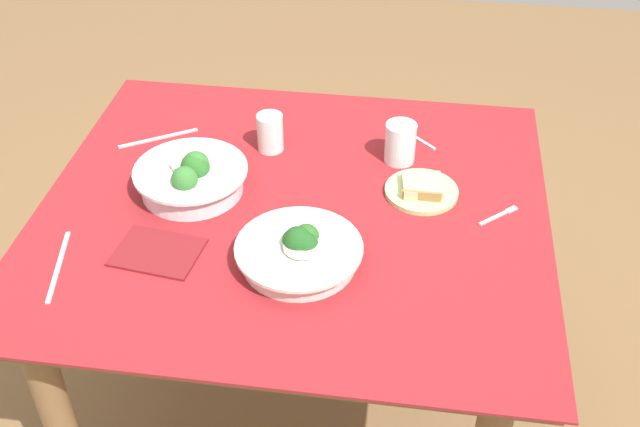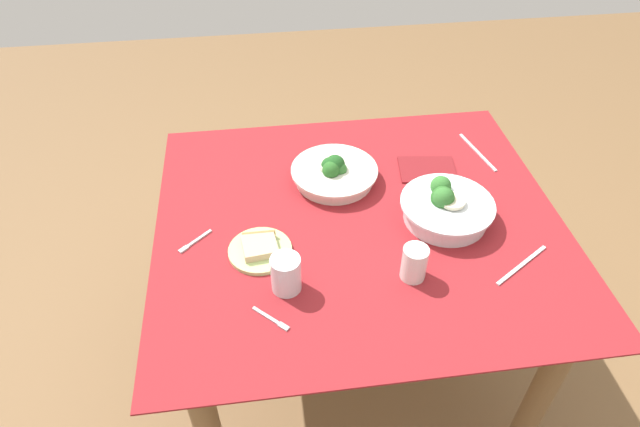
{
  "view_description": "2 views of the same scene",
  "coord_description": "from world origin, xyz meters",
  "px_view_note": "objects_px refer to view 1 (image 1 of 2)",
  "views": [
    {
      "loc": [
        0.26,
        -1.38,
        1.84
      ],
      "look_at": [
        0.07,
        -0.05,
        0.77
      ],
      "focal_mm": 43.65,
      "sensor_mm": 36.0,
      "label": 1
    },
    {
      "loc": [
        0.26,
        1.12,
        1.8
      ],
      "look_at": [
        0.11,
        -0.02,
        0.77
      ],
      "focal_mm": 30.48,
      "sensor_mm": 36.0,
      "label": 2
    }
  ],
  "objects_px": {
    "water_glass_center": "(270,132)",
    "table_knife_right": "(58,266)",
    "fork_by_far_bowl": "(500,215)",
    "napkin_folded_upper": "(158,252)",
    "bread_side_plate": "(422,190)",
    "fork_by_near_bowl": "(418,139)",
    "water_glass_side": "(400,143)",
    "broccoli_bowl_far": "(192,177)",
    "broccoli_bowl_near": "(299,251)",
    "table_knife_left": "(159,138)"
  },
  "relations": [
    {
      "from": "table_knife_left",
      "to": "fork_by_near_bowl",
      "type": "bearing_deg",
      "value": -24.37
    },
    {
      "from": "water_glass_center",
      "to": "fork_by_far_bowl",
      "type": "distance_m",
      "value": 0.6
    },
    {
      "from": "bread_side_plate",
      "to": "fork_by_far_bowl",
      "type": "height_order",
      "value": "bread_side_plate"
    },
    {
      "from": "water_glass_side",
      "to": "table_knife_right",
      "type": "xyz_separation_m",
      "value": [
        -0.68,
        -0.49,
        -0.05
      ]
    },
    {
      "from": "water_glass_center",
      "to": "fork_by_far_bowl",
      "type": "height_order",
      "value": "water_glass_center"
    },
    {
      "from": "broccoli_bowl_near",
      "to": "bread_side_plate",
      "type": "relative_size",
      "value": 1.56
    },
    {
      "from": "broccoli_bowl_near",
      "to": "fork_by_far_bowl",
      "type": "height_order",
      "value": "broccoli_bowl_near"
    },
    {
      "from": "bread_side_plate",
      "to": "table_knife_right",
      "type": "distance_m",
      "value": 0.82
    },
    {
      "from": "broccoli_bowl_near",
      "to": "napkin_folded_upper",
      "type": "bearing_deg",
      "value": -177.46
    },
    {
      "from": "water_glass_center",
      "to": "water_glass_side",
      "type": "relative_size",
      "value": 0.95
    },
    {
      "from": "water_glass_side",
      "to": "napkin_folded_upper",
      "type": "height_order",
      "value": "water_glass_side"
    },
    {
      "from": "broccoli_bowl_near",
      "to": "bread_side_plate",
      "type": "distance_m",
      "value": 0.37
    },
    {
      "from": "broccoli_bowl_near",
      "to": "napkin_folded_upper",
      "type": "xyz_separation_m",
      "value": [
        -0.3,
        -0.01,
        -0.03
      ]
    },
    {
      "from": "fork_by_near_bowl",
      "to": "broccoli_bowl_near",
      "type": "bearing_deg",
      "value": 109.4
    },
    {
      "from": "fork_by_far_bowl",
      "to": "table_knife_right",
      "type": "bearing_deg",
      "value": 156.62
    },
    {
      "from": "broccoli_bowl_far",
      "to": "napkin_folded_upper",
      "type": "height_order",
      "value": "broccoli_bowl_far"
    },
    {
      "from": "bread_side_plate",
      "to": "table_knife_right",
      "type": "bearing_deg",
      "value": -153.85
    },
    {
      "from": "table_knife_right",
      "to": "fork_by_near_bowl",
      "type": "bearing_deg",
      "value": 117.37
    },
    {
      "from": "table_knife_right",
      "to": "broccoli_bowl_near",
      "type": "bearing_deg",
      "value": 87.72
    },
    {
      "from": "bread_side_plate",
      "to": "napkin_folded_upper",
      "type": "height_order",
      "value": "bread_side_plate"
    },
    {
      "from": "broccoli_bowl_near",
      "to": "table_knife_left",
      "type": "bearing_deg",
      "value": 136.33
    },
    {
      "from": "bread_side_plate",
      "to": "water_glass_center",
      "type": "xyz_separation_m",
      "value": [
        -0.38,
        0.14,
        0.04
      ]
    },
    {
      "from": "bread_side_plate",
      "to": "table_knife_left",
      "type": "height_order",
      "value": "bread_side_plate"
    },
    {
      "from": "broccoli_bowl_far",
      "to": "broccoli_bowl_near",
      "type": "relative_size",
      "value": 0.99
    },
    {
      "from": "water_glass_center",
      "to": "napkin_folded_upper",
      "type": "xyz_separation_m",
      "value": [
        -0.16,
        -0.43,
        -0.05
      ]
    },
    {
      "from": "water_glass_center",
      "to": "water_glass_side",
      "type": "distance_m",
      "value": 0.32
    },
    {
      "from": "fork_by_near_bowl",
      "to": "table_knife_right",
      "type": "relative_size",
      "value": 0.39
    },
    {
      "from": "table_knife_left",
      "to": "fork_by_far_bowl",
      "type": "bearing_deg",
      "value": -45.14
    },
    {
      "from": "table_knife_right",
      "to": "napkin_folded_upper",
      "type": "relative_size",
      "value": 1.23
    },
    {
      "from": "broccoli_bowl_near",
      "to": "fork_by_near_bowl",
      "type": "bearing_deg",
      "value": 66.01
    },
    {
      "from": "napkin_folded_upper",
      "to": "fork_by_near_bowl",
      "type": "bearing_deg",
      "value": 44.51
    },
    {
      "from": "water_glass_side",
      "to": "fork_by_far_bowl",
      "type": "relative_size",
      "value": 1.13
    },
    {
      "from": "table_knife_left",
      "to": "table_knife_right",
      "type": "xyz_separation_m",
      "value": [
        -0.06,
        -0.5,
        0.0
      ]
    },
    {
      "from": "fork_by_near_bowl",
      "to": "napkin_folded_upper",
      "type": "bearing_deg",
      "value": 87.9
    },
    {
      "from": "fork_by_near_bowl",
      "to": "water_glass_side",
      "type": "bearing_deg",
      "value": 109.47
    },
    {
      "from": "fork_by_far_bowl",
      "to": "broccoli_bowl_far",
      "type": "bearing_deg",
      "value": 138.91
    },
    {
      "from": "fork_by_far_bowl",
      "to": "fork_by_near_bowl",
      "type": "relative_size",
      "value": 1.05
    },
    {
      "from": "water_glass_center",
      "to": "napkin_folded_upper",
      "type": "relative_size",
      "value": 0.54
    },
    {
      "from": "bread_side_plate",
      "to": "fork_by_far_bowl",
      "type": "bearing_deg",
      "value": -18.16
    },
    {
      "from": "water_glass_center",
      "to": "table_knife_right",
      "type": "bearing_deg",
      "value": -125.3
    },
    {
      "from": "fork_by_far_bowl",
      "to": "napkin_folded_upper",
      "type": "bearing_deg",
      "value": 156.03
    },
    {
      "from": "water_glass_center",
      "to": "table_knife_right",
      "type": "height_order",
      "value": "water_glass_center"
    },
    {
      "from": "broccoli_bowl_near",
      "to": "water_glass_side",
      "type": "xyz_separation_m",
      "value": [
        0.18,
        0.41,
        0.02
      ]
    },
    {
      "from": "broccoli_bowl_near",
      "to": "water_glass_center",
      "type": "height_order",
      "value": "water_glass_center"
    },
    {
      "from": "broccoli_bowl_far",
      "to": "fork_by_near_bowl",
      "type": "height_order",
      "value": "broccoli_bowl_far"
    },
    {
      "from": "water_glass_side",
      "to": "fork_by_far_bowl",
      "type": "xyz_separation_m",
      "value": [
        0.24,
        -0.19,
        -0.05
      ]
    },
    {
      "from": "broccoli_bowl_far",
      "to": "broccoli_bowl_near",
      "type": "distance_m",
      "value": 0.36
    },
    {
      "from": "table_knife_right",
      "to": "water_glass_side",
      "type": "bearing_deg",
      "value": 114.1
    },
    {
      "from": "water_glass_center",
      "to": "fork_by_near_bowl",
      "type": "height_order",
      "value": "water_glass_center"
    },
    {
      "from": "fork_by_near_bowl",
      "to": "broccoli_bowl_far",
      "type": "bearing_deg",
      "value": 73.37
    }
  ]
}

